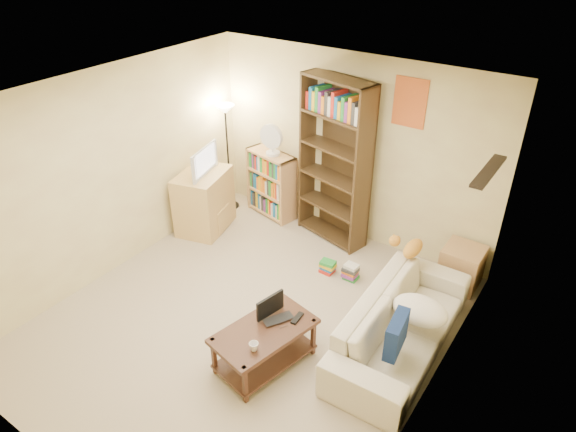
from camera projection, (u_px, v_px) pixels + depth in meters
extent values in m
plane|color=tan|center=(248.00, 320.00, 5.72)|extent=(4.50, 4.50, 0.00)
cube|color=beige|center=(351.00, 150.00, 6.67)|extent=(4.00, 0.04, 2.50)
cube|color=beige|center=(35.00, 369.00, 3.49)|extent=(4.00, 0.04, 2.50)
cube|color=beige|center=(110.00, 174.00, 6.05)|extent=(0.04, 4.50, 2.50)
cube|color=beige|center=(437.00, 300.00, 4.11)|extent=(0.04, 4.50, 2.50)
cube|color=white|center=(236.00, 103.00, 4.44)|extent=(4.00, 4.50, 0.04)
cube|color=red|center=(410.00, 103.00, 5.92)|extent=(0.40, 0.02, 0.58)
cube|color=black|center=(489.00, 171.00, 4.76)|extent=(0.12, 0.80, 0.03)
imported|color=beige|center=(401.00, 324.00, 5.22)|extent=(2.14, 0.95, 0.61)
cube|color=navy|center=(396.00, 334.00, 4.71)|extent=(0.17, 0.41, 0.36)
ellipsoid|color=white|center=(420.00, 310.00, 5.08)|extent=(0.56, 0.40, 0.24)
ellipsoid|color=orange|center=(413.00, 248.00, 5.71)|extent=(0.39, 0.18, 0.16)
sphere|color=orange|center=(395.00, 241.00, 5.81)|extent=(0.13, 0.13, 0.13)
cube|color=#47281B|center=(264.00, 331.00, 4.97)|extent=(0.76, 1.10, 0.04)
cube|color=#47281B|center=(265.00, 356.00, 5.14)|extent=(0.72, 1.05, 0.03)
cube|color=#47281B|center=(214.00, 356.00, 4.96)|extent=(0.04, 0.04, 0.45)
cube|color=#47281B|center=(245.00, 385.00, 4.66)|extent=(0.04, 0.04, 0.45)
cube|color=#47281B|center=(281.00, 314.00, 5.48)|extent=(0.04, 0.04, 0.45)
cube|color=#47281B|center=(313.00, 337.00, 5.18)|extent=(0.04, 0.04, 0.45)
imported|color=black|center=(280.00, 322.00, 5.03)|extent=(0.47, 0.46, 0.02)
cube|color=white|center=(270.00, 305.00, 5.06)|extent=(0.09, 0.33, 0.22)
imported|color=white|center=(254.00, 347.00, 4.70)|extent=(0.12, 0.12, 0.08)
cube|color=black|center=(297.00, 318.00, 5.08)|extent=(0.07, 0.18, 0.02)
cube|color=#DABB6A|center=(204.00, 201.00, 7.17)|extent=(0.75, 0.92, 0.86)
imported|color=black|center=(200.00, 161.00, 6.85)|extent=(0.71, 0.41, 0.38)
cube|color=#402D18|center=(335.00, 163.00, 6.63)|extent=(1.05, 0.56, 2.23)
cube|color=tan|center=(271.00, 184.00, 7.48)|extent=(0.81, 0.47, 0.98)
cylinder|color=white|center=(273.00, 153.00, 7.17)|extent=(0.20, 0.20, 0.04)
cylinder|color=white|center=(273.00, 147.00, 7.12)|extent=(0.02, 0.02, 0.20)
cylinder|color=white|center=(271.00, 136.00, 7.02)|extent=(0.35, 0.06, 0.35)
cylinder|color=black|center=(231.00, 205.00, 7.91)|extent=(0.24, 0.24, 0.03)
cylinder|color=black|center=(228.00, 161.00, 7.53)|extent=(0.03, 0.03, 1.52)
cone|color=#FFEEC6|center=(225.00, 109.00, 7.12)|extent=(0.27, 0.27, 0.12)
cube|color=tan|center=(461.00, 267.00, 6.15)|extent=(0.45, 0.45, 0.51)
cube|color=red|center=(328.00, 266.00, 6.44)|extent=(0.20, 0.15, 0.17)
cube|color=#1966B2|center=(351.00, 272.00, 6.31)|extent=(0.20, 0.15, 0.21)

